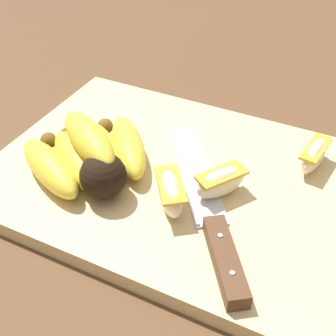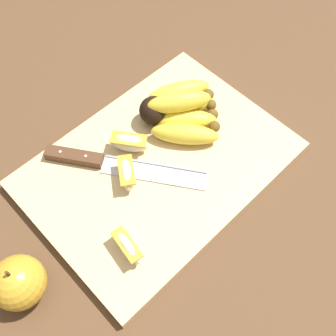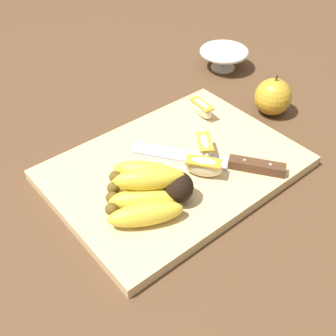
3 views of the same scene
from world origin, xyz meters
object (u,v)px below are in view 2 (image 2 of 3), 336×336
Objects in this scene: banana_bunch at (178,110)px; chefs_knife at (102,162)px; apple_wedge_near at (129,143)px; apple_wedge_middle at (127,173)px; apple_wedge_far at (127,247)px; whole_apple at (20,285)px.

banana_bunch reaches higher than chefs_knife.
apple_wedge_near reaches higher than apple_wedge_middle.
apple_wedge_middle is 0.99× the size of apple_wedge_far.
banana_bunch is at bearing -5.91° from apple_wedge_near.
apple_wedge_far is at bearing -115.32° from chefs_knife.
apple_wedge_near is 1.05× the size of apple_wedge_middle.
chefs_knife is (-0.16, 0.02, -0.02)m from banana_bunch.
banana_bunch is 0.11m from apple_wedge_near.
banana_bunch is 0.71× the size of chefs_knife.
apple_wedge_far is at bearing -130.88° from apple_wedge_middle.
chefs_knife is at bearing 172.20° from banana_bunch.
banana_bunch is 0.38m from whole_apple.
apple_wedge_near is at bearing 174.09° from banana_bunch.
apple_wedge_near is 0.06m from apple_wedge_middle.
chefs_knife is 0.06m from apple_wedge_near.
chefs_knife is 2.71× the size of whole_apple.
whole_apple is (-0.23, -0.03, 0.00)m from apple_wedge_middle.
whole_apple is at bearing -171.86° from apple_wedge_middle.
chefs_knife is at bearing 168.50° from apple_wedge_near.
apple_wedge_far is (-0.23, -0.13, -0.01)m from banana_bunch.
apple_wedge_near reaches higher than chefs_knife.
apple_wedge_middle is at bearing -76.74° from chefs_knife.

